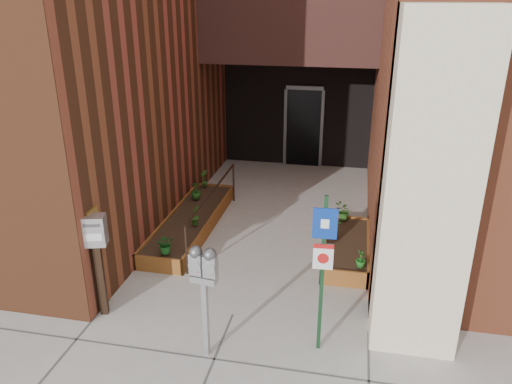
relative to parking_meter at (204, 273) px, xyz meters
The scene contains 14 objects.
ground 1.55m from the parking_meter, 82.45° to the left, with size 80.00×80.00×0.00m, color #9E9991.
planter_left 4.04m from the parking_meter, 111.58° to the left, with size 0.90×3.60×0.30m.
planter_right 3.73m from the parking_meter, 61.06° to the left, with size 0.80×2.20×0.30m.
handrail 3.72m from the parking_meter, 104.62° to the left, with size 0.04×3.34×0.90m.
parking_meter is the anchor object (origin of this frame).
sign_post 1.51m from the parking_meter, 16.09° to the left, with size 0.31×0.08×2.24m.
payment_dropbox 1.87m from the parking_meter, 162.00° to the left, with size 0.37×0.31×1.61m.
shrub_left_a 2.54m from the parking_meter, 123.54° to the left, with size 0.32×0.32×0.35m, color #19591C.
shrub_left_b 3.53m from the parking_meter, 110.48° to the left, with size 0.20×0.20×0.36m, color #235819.
shrub_left_c 4.80m from the parking_meter, 109.62° to the left, with size 0.22×0.22×0.39m, color #1F5217.
shrub_left_d 5.51m from the parking_meter, 107.35° to the left, with size 0.22×0.22×0.41m, color #285F1B.
shrub_right_a 3.07m from the parking_meter, 48.31° to the left, with size 0.17×0.17×0.30m, color #1D611B.
shrub_right_b 3.64m from the parking_meter, 64.90° to the left, with size 0.18×0.18×0.35m, color #1C4F16.
shrub_right_c 4.39m from the parking_meter, 68.11° to the left, with size 0.32×0.32×0.35m, color #255518.
Camera 1 is at (1.61, -6.07, 4.50)m, focal length 35.00 mm.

